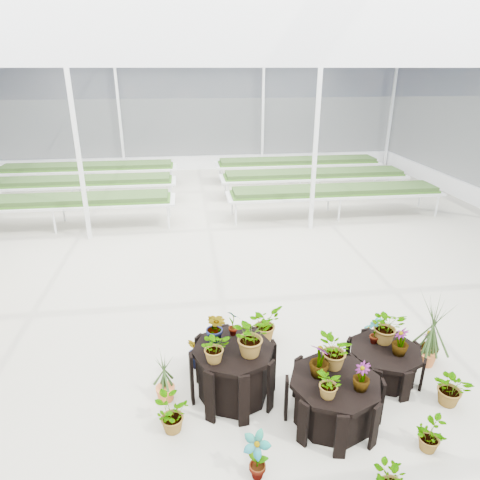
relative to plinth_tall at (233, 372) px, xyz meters
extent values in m
plane|color=gray|center=(-0.10, 2.29, -0.38)|extent=(24.00, 24.00, 0.00)
cylinder|color=black|center=(0.00, 0.00, 0.00)|extent=(1.25, 1.25, 0.77)
cylinder|color=black|center=(1.20, -0.60, -0.07)|extent=(1.37, 1.37, 0.62)
cylinder|color=black|center=(2.20, 0.10, -0.15)|extent=(1.20, 1.20, 0.47)
imported|color=#283F1B|center=(-0.21, 0.11, 0.64)|extent=(0.36, 0.36, 0.52)
imported|color=#283F1B|center=(0.21, -0.14, 0.66)|extent=(0.64, 0.61, 0.55)
imported|color=#283F1B|center=(0.04, 0.31, 0.58)|extent=(0.24, 0.25, 0.39)
imported|color=#283F1B|center=(-0.25, -0.22, 0.59)|extent=(0.43, 0.39, 0.42)
imported|color=#283F1B|center=(1.02, -0.49, 0.47)|extent=(0.36, 0.36, 0.46)
imported|color=#283F1B|center=(1.44, -0.79, 0.42)|extent=(0.22, 0.22, 0.37)
imported|color=#283F1B|center=(1.25, -0.38, 0.49)|extent=(0.56, 0.59, 0.51)
imported|color=#283F1B|center=(1.02, -0.88, 0.42)|extent=(0.31, 0.35, 0.37)
imported|color=#283F1B|center=(2.09, 0.28, 0.30)|extent=(0.22, 0.26, 0.42)
imported|color=#283F1B|center=(2.33, -0.03, 0.29)|extent=(0.29, 0.29, 0.41)
imported|color=#283F1B|center=(2.26, 0.28, 0.36)|extent=(0.53, 0.48, 0.54)
imported|color=#283F1B|center=(-0.84, -0.53, -0.14)|extent=(0.54, 0.50, 0.48)
imported|color=#283F1B|center=(-0.47, 0.65, -0.11)|extent=(0.34, 0.37, 0.55)
imported|color=#283F1B|center=(0.10, -1.30, -0.08)|extent=(0.39, 0.36, 0.61)
imported|color=#283F1B|center=(2.17, -1.18, -0.18)|extent=(0.40, 0.44, 0.42)
imported|color=#283F1B|center=(2.86, -0.54, -0.12)|extent=(0.62, 0.61, 0.53)
imported|color=#283F1B|center=(3.08, 0.41, -0.12)|extent=(0.38, 0.38, 0.54)
imported|color=#283F1B|center=(2.23, 0.76, -0.13)|extent=(0.31, 0.32, 0.50)
imported|color=#283F1B|center=(0.67, 1.26, -0.09)|extent=(0.70, 0.70, 0.59)
imported|color=#283F1B|center=(-0.04, 0.76, -0.05)|extent=(0.36, 0.42, 0.66)
camera|label=1|loc=(-0.51, -4.65, 3.82)|focal=32.00mm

